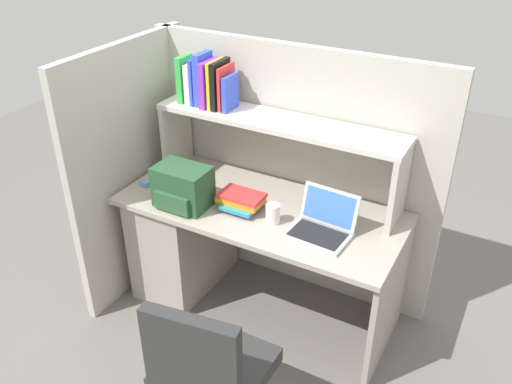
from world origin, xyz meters
TOP-DOWN VIEW (x-y plane):
  - ground_plane at (0.00, 0.00)m, footprint 8.00×8.00m
  - desk at (-0.39, 0.00)m, footprint 1.60×0.70m
  - cubicle_partition_rear at (0.00, 0.38)m, footprint 1.84×0.05m
  - cubicle_partition_left at (-0.85, -0.05)m, footprint 0.05×1.06m
  - overhead_hutch at (0.00, 0.20)m, footprint 1.44×0.28m
  - reference_books_on_shelf at (-0.45, 0.20)m, footprint 0.34×0.19m
  - laptop at (0.40, -0.07)m, footprint 0.33×0.28m
  - backpack at (-0.39, -0.19)m, footprint 0.30×0.23m
  - computer_mouse at (-0.70, -0.10)m, footprint 0.08×0.11m
  - paper_cup at (0.13, -0.11)m, footprint 0.08×0.08m
  - desk_book_stack at (-0.08, -0.07)m, footprint 0.25×0.19m

SIDE VIEW (x-z plane):
  - ground_plane at x=0.00m, z-range 0.00..0.00m
  - desk at x=-0.39m, z-range 0.04..0.77m
  - computer_mouse at x=-0.70m, z-range 0.73..0.76m
  - cubicle_partition_rear at x=0.00m, z-range 0.00..1.55m
  - cubicle_partition_left at x=-0.85m, z-range 0.00..1.55m
  - desk_book_stack at x=-0.08m, z-range 0.73..0.83m
  - laptop at x=0.40m, z-range 0.67..0.89m
  - paper_cup at x=0.13m, z-range 0.73..0.84m
  - backpack at x=-0.39m, z-range 0.73..0.96m
  - overhead_hutch at x=0.00m, z-range 0.86..1.31m
  - reference_books_on_shelf at x=-0.45m, z-range 1.16..1.46m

